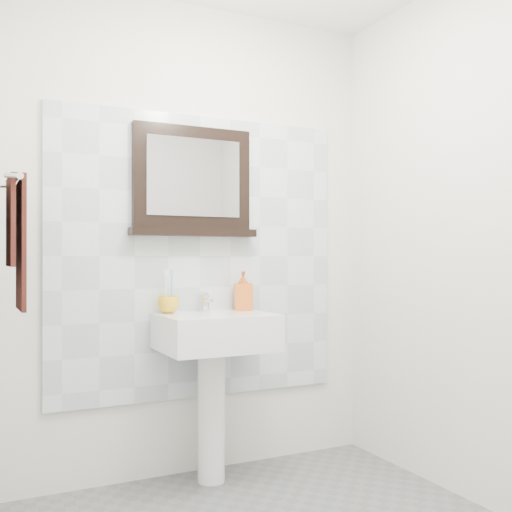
{
  "coord_description": "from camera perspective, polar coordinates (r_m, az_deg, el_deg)",
  "views": [
    {
      "loc": [
        -1.15,
        -1.92,
        1.14
      ],
      "look_at": [
        0.07,
        0.55,
        1.15
      ],
      "focal_mm": 42.0,
      "sensor_mm": 36.0,
      "label": 1
    }
  ],
  "objects": [
    {
      "name": "back_wall",
      "position": [
        3.23,
        -5.47,
        1.75
      ],
      "size": [
        2.0,
        0.01,
        2.5
      ],
      "primitive_type": "cube",
      "color": "silver",
      "rests_on": "ground"
    },
    {
      "name": "left_wall",
      "position": [
        1.93,
        -21.91,
        3.03
      ],
      "size": [
        0.01,
        2.2,
        2.5
      ],
      "primitive_type": "cube",
      "color": "silver",
      "rests_on": "ground"
    },
    {
      "name": "right_wall",
      "position": [
        2.88,
        21.92,
        1.99
      ],
      "size": [
        0.01,
        2.2,
        2.5
      ],
      "primitive_type": "cube",
      "color": "silver",
      "rests_on": "ground"
    },
    {
      "name": "splashback",
      "position": [
        3.22,
        -5.39,
        -0.02
      ],
      "size": [
        1.6,
        0.02,
        1.5
      ],
      "primitive_type": "cube",
      "color": "silver",
      "rests_on": "back_wall"
    },
    {
      "name": "pedestal_sink",
      "position": [
        3.06,
        -3.96,
        -8.93
      ],
      "size": [
        0.55,
        0.44,
        0.96
      ],
      "color": "white",
      "rests_on": "ground"
    },
    {
      "name": "toothbrush_cup",
      "position": [
        3.08,
        -8.34,
        -4.61
      ],
      "size": [
        0.13,
        0.13,
        0.09
      ],
      "primitive_type": "imported",
      "rotation": [
        0.0,
        0.0,
        -0.19
      ],
      "color": "gold",
      "rests_on": "pedestal_sink"
    },
    {
      "name": "toothbrushes",
      "position": [
        3.07,
        -8.35,
        -3.13
      ],
      "size": [
        0.05,
        0.04,
        0.21
      ],
      "color": "white",
      "rests_on": "toothbrush_cup"
    },
    {
      "name": "soap_dispenser",
      "position": [
        3.22,
        -1.24,
        -3.29
      ],
      "size": [
        0.12,
        0.12,
        0.21
      ],
      "primitive_type": "imported",
      "rotation": [
        0.0,
        0.0,
        -0.32
      ],
      "color": "red",
      "rests_on": "pedestal_sink"
    },
    {
      "name": "framed_mirror",
      "position": [
        3.2,
        -6.06,
        6.81
      ],
      "size": [
        0.68,
        0.11,
        0.58
      ],
      "color": "black",
      "rests_on": "back_wall"
    },
    {
      "name": "towel_bar",
      "position": [
        2.67,
        -21.98,
        6.59
      ],
      "size": [
        0.07,
        0.4,
        0.03
      ],
      "color": "silver",
      "rests_on": "left_wall"
    },
    {
      "name": "hand_towel",
      "position": [
        2.66,
        -21.83,
        2.09
      ],
      "size": [
        0.06,
        0.3,
        0.55
      ],
      "color": "black",
      "rests_on": "towel_bar"
    }
  ]
}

